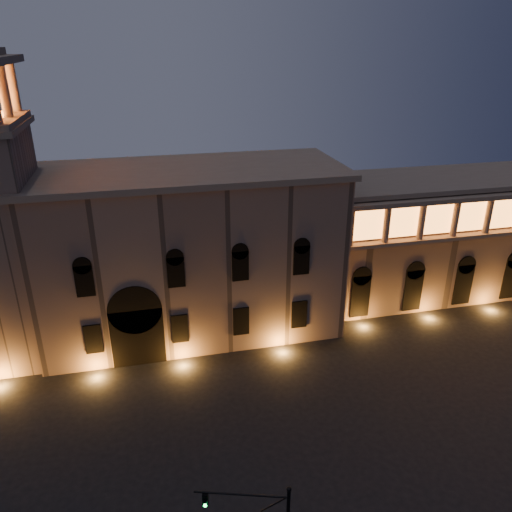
% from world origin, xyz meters
% --- Properties ---
extents(ground, '(160.00, 160.00, 0.00)m').
position_xyz_m(ground, '(0.00, 0.00, 0.00)').
color(ground, black).
rests_on(ground, ground).
extents(government_building, '(30.80, 12.80, 17.60)m').
position_xyz_m(government_building, '(-2.08, 21.93, 8.77)').
color(government_building, '#785E4E').
rests_on(government_building, ground).
extents(colonnade_wing, '(40.60, 11.50, 14.50)m').
position_xyz_m(colonnade_wing, '(32.00, 23.92, 7.33)').
color(colonnade_wing, brown).
rests_on(colonnade_wing, ground).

